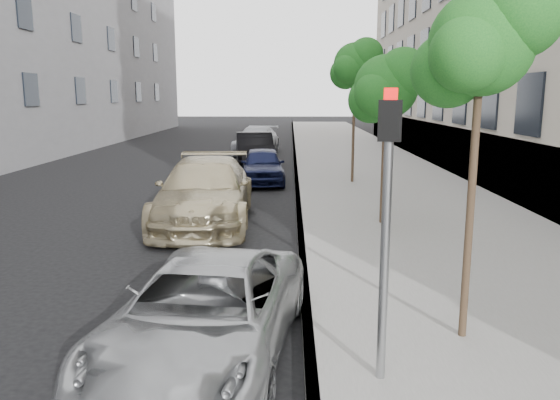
{
  "coord_description": "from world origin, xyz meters",
  "views": [
    {
      "loc": [
        0.92,
        -5.27,
        3.25
      ],
      "look_at": [
        0.75,
        3.83,
        1.5
      ],
      "focal_mm": 35.0,
      "sensor_mm": 36.0,
      "label": 1
    }
  ],
  "objects_px": {
    "tree_near": "(484,44)",
    "tree_mid": "(387,87)",
    "sedan_rear": "(257,140)",
    "sedan_blue": "(263,165)",
    "suv": "(205,192)",
    "signal_pole": "(387,204)",
    "minivan": "(205,314)",
    "tree_far": "(356,64)",
    "sedan_black": "(255,150)"
  },
  "relations": [
    {
      "from": "tree_near",
      "to": "sedan_rear",
      "type": "distance_m",
      "value": 24.48
    },
    {
      "from": "sedan_rear",
      "to": "sedan_blue",
      "type": "bearing_deg",
      "value": -78.89
    },
    {
      "from": "tree_mid",
      "to": "tree_far",
      "type": "distance_m",
      "value": 6.56
    },
    {
      "from": "tree_mid",
      "to": "signal_pole",
      "type": "xyz_separation_m",
      "value": [
        -1.28,
        -7.61,
        -1.32
      ]
    },
    {
      "from": "tree_near",
      "to": "minivan",
      "type": "bearing_deg",
      "value": -171.65
    },
    {
      "from": "sedan_blue",
      "to": "tree_mid",
      "type": "bearing_deg",
      "value": -67.92
    },
    {
      "from": "tree_mid",
      "to": "sedan_black",
      "type": "height_order",
      "value": "tree_mid"
    },
    {
      "from": "tree_near",
      "to": "sedan_rear",
      "type": "height_order",
      "value": "tree_near"
    },
    {
      "from": "tree_mid",
      "to": "tree_near",
      "type": "bearing_deg",
      "value": -90.0
    },
    {
      "from": "tree_near",
      "to": "sedan_black",
      "type": "xyz_separation_m",
      "value": [
        -3.95,
        18.38,
        -3.08
      ]
    },
    {
      "from": "suv",
      "to": "sedan_rear",
      "type": "height_order",
      "value": "suv"
    },
    {
      "from": "tree_mid",
      "to": "tree_far",
      "type": "xyz_separation_m",
      "value": [
        -0.0,
        6.5,
        0.87
      ]
    },
    {
      "from": "signal_pole",
      "to": "suv",
      "type": "xyz_separation_m",
      "value": [
        -3.19,
        8.03,
        -1.31
      ]
    },
    {
      "from": "signal_pole",
      "to": "sedan_blue",
      "type": "height_order",
      "value": "signal_pole"
    },
    {
      "from": "tree_near",
      "to": "sedan_black",
      "type": "height_order",
      "value": "tree_near"
    },
    {
      "from": "sedan_rear",
      "to": "suv",
      "type": "bearing_deg",
      "value": -84.57
    },
    {
      "from": "minivan",
      "to": "sedan_rear",
      "type": "relative_size",
      "value": 0.86
    },
    {
      "from": "tree_far",
      "to": "sedan_black",
      "type": "distance_m",
      "value": 7.55
    },
    {
      "from": "sedan_black",
      "to": "tree_near",
      "type": "bearing_deg",
      "value": -84.55
    },
    {
      "from": "signal_pole",
      "to": "sedan_black",
      "type": "height_order",
      "value": "signal_pole"
    },
    {
      "from": "tree_near",
      "to": "signal_pole",
      "type": "xyz_separation_m",
      "value": [
        -1.28,
        -1.11,
        -1.73
      ]
    },
    {
      "from": "tree_near",
      "to": "sedan_blue",
      "type": "height_order",
      "value": "tree_near"
    },
    {
      "from": "sedan_blue",
      "to": "sedan_rear",
      "type": "height_order",
      "value": "sedan_rear"
    },
    {
      "from": "minivan",
      "to": "suv",
      "type": "height_order",
      "value": "suv"
    },
    {
      "from": "signal_pole",
      "to": "tree_far",
      "type": "bearing_deg",
      "value": 94.49
    },
    {
      "from": "signal_pole",
      "to": "sedan_rear",
      "type": "distance_m",
      "value": 25.24
    },
    {
      "from": "minivan",
      "to": "signal_pole",
      "type": "bearing_deg",
      "value": -9.74
    },
    {
      "from": "tree_mid",
      "to": "sedan_black",
      "type": "distance_m",
      "value": 12.8
    },
    {
      "from": "signal_pole",
      "to": "tree_mid",
      "type": "bearing_deg",
      "value": 90.12
    },
    {
      "from": "tree_near",
      "to": "tree_far",
      "type": "distance_m",
      "value": 13.01
    },
    {
      "from": "tree_near",
      "to": "minivan",
      "type": "relative_size",
      "value": 1.01
    },
    {
      "from": "tree_near",
      "to": "tree_mid",
      "type": "height_order",
      "value": "tree_near"
    },
    {
      "from": "tree_far",
      "to": "sedan_rear",
      "type": "xyz_separation_m",
      "value": [
        -4.19,
        10.92,
        -3.57
      ]
    },
    {
      "from": "signal_pole",
      "to": "tree_near",
      "type": "bearing_deg",
      "value": 50.59
    },
    {
      "from": "minivan",
      "to": "sedan_blue",
      "type": "distance_m",
      "value": 13.96
    },
    {
      "from": "sedan_blue",
      "to": "tree_near",
      "type": "bearing_deg",
      "value": -79.57
    },
    {
      "from": "suv",
      "to": "sedan_rear",
      "type": "relative_size",
      "value": 1.09
    },
    {
      "from": "tree_far",
      "to": "sedan_blue",
      "type": "height_order",
      "value": "tree_far"
    },
    {
      "from": "tree_near",
      "to": "sedan_blue",
      "type": "bearing_deg",
      "value": 103.88
    },
    {
      "from": "tree_far",
      "to": "tree_near",
      "type": "bearing_deg",
      "value": -90.0
    },
    {
      "from": "tree_mid",
      "to": "minivan",
      "type": "bearing_deg",
      "value": -115.55
    },
    {
      "from": "tree_far",
      "to": "minivan",
      "type": "bearing_deg",
      "value": -103.91
    },
    {
      "from": "minivan",
      "to": "sedan_rear",
      "type": "xyz_separation_m",
      "value": [
        -0.85,
        24.41,
        0.13
      ]
    },
    {
      "from": "minivan",
      "to": "sedan_blue",
      "type": "height_order",
      "value": "sedan_blue"
    },
    {
      "from": "tree_far",
      "to": "minivan",
      "type": "relative_size",
      "value": 1.14
    },
    {
      "from": "minivan",
      "to": "tree_near",
      "type": "bearing_deg",
      "value": 15.4
    },
    {
      "from": "tree_mid",
      "to": "tree_far",
      "type": "height_order",
      "value": "tree_far"
    },
    {
      "from": "minivan",
      "to": "sedan_rear",
      "type": "distance_m",
      "value": 24.42
    },
    {
      "from": "tree_mid",
      "to": "tree_far",
      "type": "bearing_deg",
      "value": 90.0
    },
    {
      "from": "tree_near",
      "to": "minivan",
      "type": "xyz_separation_m",
      "value": [
        -3.34,
        -0.49,
        -3.24
      ]
    }
  ]
}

